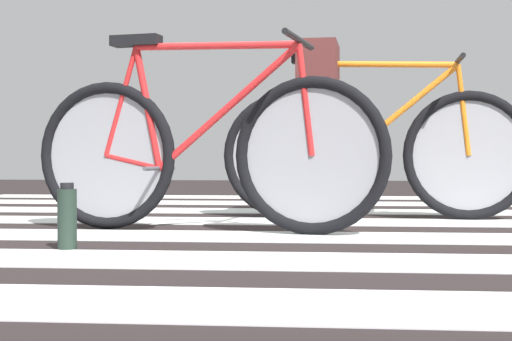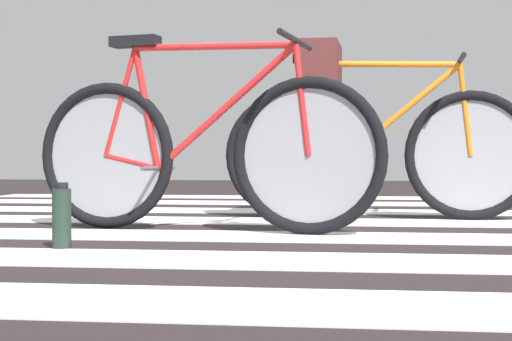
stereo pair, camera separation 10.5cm
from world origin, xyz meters
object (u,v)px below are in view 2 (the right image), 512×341
(bicycle_1_of_2, at_px, (202,150))
(water_bottle, at_px, (62,217))
(cyclist_2_of_2, at_px, (321,105))
(bicycle_2_of_2, at_px, (376,151))

(bicycle_1_of_2, relative_size, water_bottle, 6.69)
(cyclist_2_of_2, distance_m, water_bottle, 1.87)
(bicycle_1_of_2, bearing_deg, cyclist_2_of_2, 68.37)
(bicycle_1_of_2, bearing_deg, water_bottle, -109.20)
(cyclist_2_of_2, bearing_deg, water_bottle, -117.76)
(cyclist_2_of_2, height_order, water_bottle, cyclist_2_of_2)
(cyclist_2_of_2, relative_size, water_bottle, 3.89)
(cyclist_2_of_2, xyz_separation_m, water_bottle, (-0.95, -1.52, -0.52))
(bicycle_2_of_2, relative_size, cyclist_2_of_2, 1.74)
(bicycle_1_of_2, xyz_separation_m, bicycle_2_of_2, (0.84, 0.80, 0.00))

